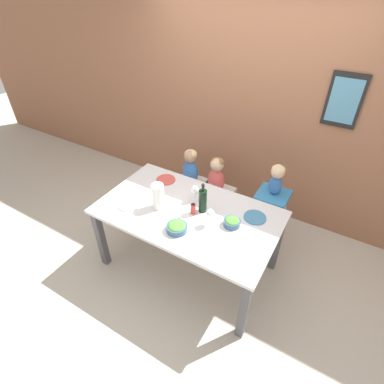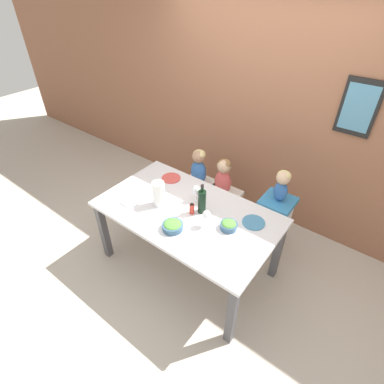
{
  "view_description": "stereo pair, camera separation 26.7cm",
  "coord_description": "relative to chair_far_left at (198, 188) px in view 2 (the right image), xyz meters",
  "views": [
    {
      "loc": [
        1.13,
        -1.84,
        2.64
      ],
      "look_at": [
        0.0,
        0.07,
        0.95
      ],
      "focal_mm": 28.0,
      "sensor_mm": 36.0,
      "label": 1
    },
    {
      "loc": [
        1.35,
        -1.69,
        2.64
      ],
      "look_at": [
        0.0,
        0.07,
        0.95
      ],
      "focal_mm": 28.0,
      "sensor_mm": 36.0,
      "label": 2
    }
  ],
  "objects": [
    {
      "name": "wine_glass_far",
      "position": [
        0.41,
        -0.6,
        0.5
      ],
      "size": [
        0.08,
        0.08,
        0.18
      ],
      "color": "white",
      "rests_on": "dining_table"
    },
    {
      "name": "chair_far_left",
      "position": [
        0.0,
        0.0,
        0.0
      ],
      "size": [
        0.39,
        0.39,
        0.48
      ],
      "color": "silver",
      "rests_on": "ground_plane"
    },
    {
      "name": "dinner_plate_back_right",
      "position": [
        1.02,
        -0.54,
        0.38
      ],
      "size": [
        0.21,
        0.21,
        0.01
      ],
      "color": "teal",
      "rests_on": "dining_table"
    },
    {
      "name": "person_baby_right",
      "position": [
        1.03,
        0.0,
        0.52
      ],
      "size": [
        0.14,
        0.15,
        0.35
      ],
      "color": "#3366B2",
      "rests_on": "chair_right_highchair"
    },
    {
      "name": "condiment_bottle_hot_sauce",
      "position": [
        0.49,
        -0.77,
        0.44
      ],
      "size": [
        0.05,
        0.05,
        0.13
      ],
      "color": "red",
      "rests_on": "dining_table"
    },
    {
      "name": "salad_bowl_large",
      "position": [
        0.49,
        -1.04,
        0.41
      ],
      "size": [
        0.19,
        0.19,
        0.08
      ],
      "color": "#335675",
      "rests_on": "dining_table"
    },
    {
      "name": "person_child_left",
      "position": [
        0.0,
        0.0,
        0.33
      ],
      "size": [
        0.2,
        0.16,
        0.46
      ],
      "color": "#3366B2",
      "rests_on": "chair_far_left"
    },
    {
      "name": "paper_towel_roll",
      "position": [
        0.16,
        -0.86,
        0.51
      ],
      "size": [
        0.12,
        0.12,
        0.26
      ],
      "color": "white",
      "rests_on": "dining_table"
    },
    {
      "name": "wall_back",
      "position": [
        0.44,
        0.6,
        0.95
      ],
      "size": [
        10.0,
        0.09,
        2.7
      ],
      "color": "#8E5B42",
      "rests_on": "ground_plane"
    },
    {
      "name": "salad_bowl_small",
      "position": [
        0.87,
        -0.74,
        0.41
      ],
      "size": [
        0.15,
        0.15,
        0.08
      ],
      "color": "#335675",
      "rests_on": "dining_table"
    },
    {
      "name": "dinner_plate_back_left",
      "position": [
        -0.04,
        -0.45,
        0.38
      ],
      "size": [
        0.21,
        0.21,
        0.01
      ],
      "color": "#D14C47",
      "rests_on": "dining_table"
    },
    {
      "name": "dinner_plate_front_left",
      "position": [
        -0.1,
        -0.99,
        0.38
      ],
      "size": [
        0.21,
        0.21,
        0.01
      ],
      "color": "silver",
      "rests_on": "dining_table"
    },
    {
      "name": "ground_plane",
      "position": [
        0.44,
        -0.77,
        -0.4
      ],
      "size": [
        14.0,
        14.0,
        0.0
      ],
      "primitive_type": "plane",
      "color": "#BCB2A3"
    },
    {
      "name": "wine_glass_near",
      "position": [
        0.7,
        -0.83,
        0.5
      ],
      "size": [
        0.08,
        0.08,
        0.18
      ],
      "color": "white",
      "rests_on": "dining_table"
    },
    {
      "name": "wine_bottle",
      "position": [
        0.55,
        -0.7,
        0.5
      ],
      "size": [
        0.08,
        0.08,
        0.31
      ],
      "color": "black",
      "rests_on": "dining_table"
    },
    {
      "name": "chair_right_highchair",
      "position": [
        1.03,
        0.0,
        0.15
      ],
      "size": [
        0.33,
        0.34,
        0.71
      ],
      "color": "silver",
      "rests_on": "ground_plane"
    },
    {
      "name": "person_child_center",
      "position": [
        0.35,
        0.0,
        0.33
      ],
      "size": [
        0.2,
        0.16,
        0.46
      ],
      "color": "#C64C4C",
      "rests_on": "chair_far_center"
    },
    {
      "name": "dining_table",
      "position": [
        0.44,
        -0.77,
        0.28
      ],
      "size": [
        1.72,
        1.0,
        0.77
      ],
      "color": "silver",
      "rests_on": "ground_plane"
    },
    {
      "name": "chair_far_center",
      "position": [
        0.35,
        0.0,
        0.0
      ],
      "size": [
        0.39,
        0.39,
        0.48
      ],
      "color": "silver",
      "rests_on": "ground_plane"
    }
  ]
}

